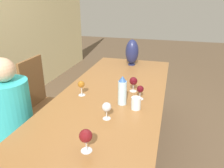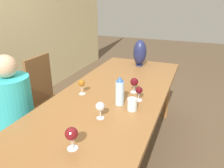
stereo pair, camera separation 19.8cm
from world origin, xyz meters
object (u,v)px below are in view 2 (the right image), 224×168
object	(u,v)px
wine_glass_3	(134,82)
chair_far	(50,98)
wine_glass_1	(139,91)
chair_near	(10,124)
water_bottle	(120,91)
wine_glass_4	(71,134)
wine_glass_2	(82,84)
wine_glass_0	(100,107)
water_tumbler	(132,104)
vase	(140,53)
person_near	(16,115)

from	to	relation	value
wine_glass_3	chair_far	distance (m)	1.06
wine_glass_1	chair_near	world-z (taller)	chair_near
water_bottle	wine_glass_4	size ratio (longest dim) A/B	1.73
water_bottle	wine_glass_2	distance (m)	0.40
wine_glass_1	wine_glass_4	xyz separation A→B (m)	(-0.78, 0.19, 0.01)
wine_glass_0	wine_glass_4	xyz separation A→B (m)	(-0.38, 0.01, 0.01)
water_bottle	water_tumbler	size ratio (longest dim) A/B	2.49
water_bottle	wine_glass_1	bearing A→B (deg)	-44.11
wine_glass_2	water_tumbler	bearing A→B (deg)	-103.36
vase	chair_near	world-z (taller)	vase
chair_near	wine_glass_0	bearing A→B (deg)	-88.21
water_tumbler	vase	xyz separation A→B (m)	(1.18, 0.26, 0.12)
wine_glass_3	chair_near	bearing A→B (deg)	119.86
vase	wine_glass_3	distance (m)	0.86
wine_glass_1	chair_near	distance (m)	1.22
wine_glass_2	wine_glass_4	xyz separation A→B (m)	(-0.71, -0.33, -0.00)
water_bottle	person_near	world-z (taller)	person_near
vase	wine_glass_4	world-z (taller)	vase
wine_glass_1	wine_glass_4	distance (m)	0.80
wine_glass_0	chair_near	xyz separation A→B (m)	(-0.03, 0.91, -0.34)
water_tumbler	vase	distance (m)	1.21
water_bottle	wine_glass_4	distance (m)	0.65
wine_glass_0	person_near	world-z (taller)	person_near
water_tumbler	wine_glass_3	world-z (taller)	wine_glass_3
wine_glass_0	chair_far	bearing A→B (deg)	57.70
wine_glass_3	chair_near	world-z (taller)	chair_near
vase	wine_glass_0	bearing A→B (deg)	-176.85
wine_glass_3	wine_glass_2	bearing A→B (deg)	116.35
wine_glass_1	wine_glass_2	world-z (taller)	wine_glass_2
wine_glass_1	water_bottle	bearing A→B (deg)	135.89
wine_glass_0	vase	bearing A→B (deg)	3.15
wine_glass_2	person_near	xyz separation A→B (m)	(-0.36, 0.48, -0.24)
water_bottle	wine_glass_0	world-z (taller)	water_bottle
water_tumbler	wine_glass_3	size ratio (longest dim) A/B	0.71
wine_glass_0	wine_glass_3	xyz separation A→B (m)	(0.55, -0.10, 0.01)
wine_glass_4	person_near	xyz separation A→B (m)	(0.35, 0.81, -0.24)
water_tumbler	wine_glass_2	world-z (taller)	wine_glass_2
wine_glass_2	wine_glass_3	xyz separation A→B (m)	(0.22, -0.44, -0.00)
wine_glass_3	person_near	world-z (taller)	person_near
chair_near	wine_glass_1	bearing A→B (deg)	-68.73
wine_glass_3	person_near	distance (m)	1.10
water_bottle	chair_far	bearing A→B (deg)	72.16
wine_glass_0	wine_glass_4	distance (m)	0.38
vase	wine_glass_0	size ratio (longest dim) A/B	2.53
water_tumbler	chair_far	bearing A→B (deg)	71.47
wine_glass_0	wine_glass_4	bearing A→B (deg)	178.66
wine_glass_3	water_bottle	bearing A→B (deg)	171.81
wine_glass_0	wine_glass_1	size ratio (longest dim) A/B	1.05
wine_glass_1	chair_far	xyz separation A→B (m)	(0.18, 1.09, -0.34)
chair_near	person_near	world-z (taller)	person_near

